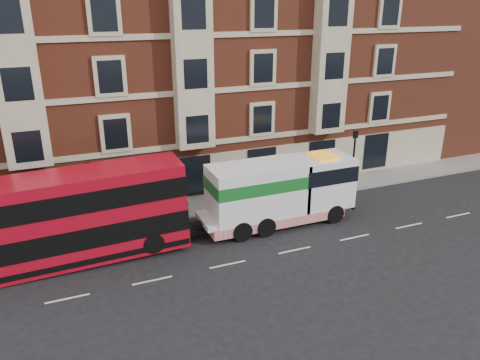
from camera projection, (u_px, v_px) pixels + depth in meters
name	position (u px, v px, depth m)	size (l,w,h in m)	color
ground	(228.00, 265.00, 24.64)	(120.00, 120.00, 0.00)	black
sidewalk	(188.00, 209.00, 31.09)	(90.00, 3.00, 0.15)	slate
victorian_terrace	(160.00, 44.00, 34.17)	(45.00, 12.00, 20.40)	brown
lamp_post_west	(92.00, 192.00, 26.92)	(0.35, 0.15, 4.35)	black
lamp_post_east	(354.00, 156.00, 33.28)	(0.35, 0.15, 4.35)	black
double_decker_bus	(67.00, 217.00, 24.00)	(12.11, 2.78, 4.90)	#AD091B
tow_truck	(278.00, 192.00, 28.42)	(9.70, 2.87, 4.04)	white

